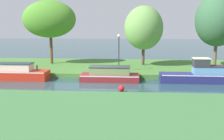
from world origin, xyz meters
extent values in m
plane|color=#25434A|center=(0.00, 0.00, 0.00)|extent=(120.00, 120.00, 0.00)
cube|color=#447532|center=(0.00, 7.00, 0.20)|extent=(72.00, 10.00, 0.40)
cube|color=#3A6D3B|center=(0.00, -9.00, 0.20)|extent=(72.00, 10.00, 0.40)
cube|color=red|center=(-6.77, 1.20, 0.38)|extent=(5.74, 1.65, 0.75)
cube|color=white|center=(-6.77, 1.20, 0.71)|extent=(5.62, 1.68, 0.07)
cube|color=beige|center=(-6.99, 1.20, 1.03)|extent=(3.50, 1.25, 0.57)
cube|color=#28343A|center=(-6.99, 1.20, 1.35)|extent=(3.60, 1.32, 0.06)
cube|color=navy|center=(9.73, 1.20, 0.35)|extent=(9.05, 1.52, 0.70)
cube|color=white|center=(9.73, 1.20, 0.66)|extent=(8.87, 1.55, 0.07)
cube|color=#2D3233|center=(8.38, 1.20, 1.58)|extent=(1.20, 0.97, 0.60)
cube|color=beige|center=(8.38, 1.20, 1.91)|extent=(1.30, 1.03, 0.06)
cube|color=maroon|center=(1.23, 1.20, 0.28)|extent=(4.70, 1.76, 0.55)
cube|color=white|center=(1.23, 1.20, 0.51)|extent=(4.61, 1.79, 0.07)
cube|color=#6A7F4D|center=(1.22, 1.20, 0.85)|extent=(3.17, 1.34, 0.60)
cube|color=#2B3733|center=(1.22, 1.20, 1.18)|extent=(3.27, 1.41, 0.06)
cylinder|color=brown|center=(-5.49, 7.86, 2.18)|extent=(0.30, 0.30, 3.56)
ellipsoid|color=#488428|center=(-5.49, 7.43, 5.00)|extent=(5.49, 3.34, 3.76)
cylinder|color=#503A33|center=(4.06, 7.54, 1.68)|extent=(0.30, 0.30, 2.56)
ellipsoid|color=#689A4C|center=(4.06, 7.10, 4.14)|extent=(3.79, 3.75, 4.28)
cylinder|color=brown|center=(11.05, 7.14, 1.95)|extent=(0.31, 0.31, 3.10)
ellipsoid|color=#335C3B|center=(11.05, 7.13, 4.90)|extent=(4.16, 4.79, 5.07)
cylinder|color=#333338|center=(1.81, 3.55, 1.90)|extent=(0.10, 0.10, 3.00)
sphere|color=white|center=(1.81, 3.55, 3.52)|extent=(0.24, 0.24, 0.24)
cylinder|color=brown|center=(-5.19, 2.39, 0.72)|extent=(0.14, 0.14, 0.64)
cylinder|color=#473324|center=(-8.46, 2.39, 0.67)|extent=(0.19, 0.19, 0.54)
sphere|color=red|center=(2.31, -2.30, 0.21)|extent=(0.43, 0.43, 0.43)
camera|label=1|loc=(3.16, -21.39, 4.72)|focal=45.95mm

